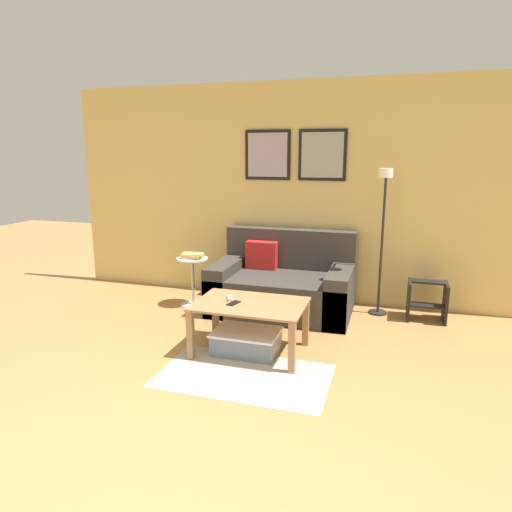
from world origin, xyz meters
name	(u,v)px	position (x,y,z in m)	size (l,w,h in m)	color
ground_plane	(131,503)	(0.00, 0.00, 0.00)	(16.00, 16.00, 0.00)	#A87542
wall_back	(291,193)	(0.00, 3.59, 1.28)	(5.60, 0.09, 2.55)	#D6B76B
area_rug	(244,375)	(0.12, 1.46, 0.00)	(1.36, 0.81, 0.01)	#A39989
couch	(283,285)	(0.04, 3.09, 0.29)	(1.53, 0.97, 0.88)	#38332D
coffee_table	(250,311)	(0.03, 1.92, 0.38)	(0.97, 0.65, 0.46)	#997047
storage_bin	(246,341)	(0.00, 1.89, 0.10)	(0.58, 0.42, 0.20)	slate
floor_lamp	(383,225)	(1.08, 3.16, 1.01)	(0.20, 0.43, 1.60)	black
side_table	(193,277)	(-1.00, 2.94, 0.34)	(0.36, 0.36, 0.57)	silver
book_stack	(192,256)	(-0.99, 2.93, 0.60)	(0.25, 0.18, 0.06)	silver
remote_control	(230,298)	(-0.18, 1.97, 0.47)	(0.04, 0.15, 0.02)	#99999E
cell_phone	(234,303)	(-0.10, 1.86, 0.46)	(0.07, 0.14, 0.01)	black
step_stool	(427,299)	(1.58, 3.24, 0.22)	(0.40, 0.33, 0.41)	black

